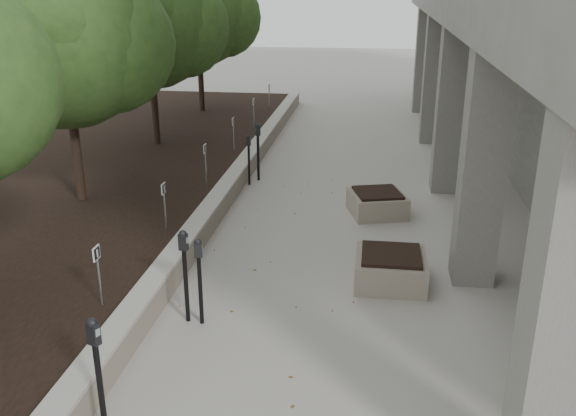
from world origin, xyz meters
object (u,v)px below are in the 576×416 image
Objects in this scene: parking_meter_3 at (186,277)px; planter_front at (390,268)px; crabapple_tree_5 at (199,35)px; parking_meter_1 at (99,379)px; crabapple_tree_3 at (67,75)px; crabapple_tree_4 at (150,50)px; parking_meter_4 at (249,160)px; parking_meter_5 at (258,152)px; planter_back at (377,203)px; parking_meter_2 at (200,282)px.

planter_front is at bearing 37.49° from parking_meter_3.
crabapple_tree_5 is 17.27m from parking_meter_1.
crabapple_tree_5 is at bearing 90.00° from crabapple_tree_3.
crabapple_tree_4 is at bearing -90.00° from crabapple_tree_5.
parking_meter_1 is 1.03× the size of parking_meter_3.
crabapple_tree_3 and crabapple_tree_5 have the same top height.
parking_meter_3 is (3.65, -14.12, -2.36)m from crabapple_tree_5.
parking_meter_4 is (3.25, -2.30, -2.46)m from crabapple_tree_4.
crabapple_tree_3 is at bearing -154.42° from parking_meter_5.
parking_meter_4 is (-0.40, 6.82, -0.10)m from parking_meter_3.
planter_front is at bearing -57.26° from parking_meter_4.
crabapple_tree_5 is 4.69× the size of planter_back.
parking_meter_1 is 9.47m from parking_meter_4.
crabapple_tree_5 is 3.57× the size of parking_meter_5.
planter_front is at bearing -85.79° from planter_back.
parking_meter_3 is 1.32× the size of planter_back.
parking_meter_4 is (3.25, -7.30, -2.46)m from crabapple_tree_5.
crabapple_tree_4 reaches higher than planter_back.
parking_meter_1 is 1.29× the size of planter_front.
parking_meter_1 is 1.03× the size of parking_meter_5.
crabapple_tree_5 is at bearing 123.18° from parking_meter_1.
crabapple_tree_4 is at bearing 142.69° from parking_meter_4.
parking_meter_3 is 1.15× the size of parking_meter_4.
planter_front is at bearing -47.39° from crabapple_tree_4.
crabapple_tree_3 is at bearing -142.31° from parking_meter_4.
crabapple_tree_5 is 11.46m from planter_back.
crabapple_tree_4 is 1.00× the size of crabapple_tree_5.
parking_meter_5 is at bearing 66.96° from parking_meter_4.
crabapple_tree_3 is 7.94m from parking_meter_1.
planter_back is (6.53, -3.98, -2.85)m from crabapple_tree_4.
parking_meter_2 is at bearing -74.66° from crabapple_tree_5.
parking_meter_2 is 7.30m from parking_meter_5.
crabapple_tree_3 is 1.00× the size of crabapple_tree_4.
planter_front is (6.78, -2.37, -2.84)m from crabapple_tree_3.
parking_meter_2 is (3.88, -9.15, -2.41)m from crabapple_tree_4.
crabapple_tree_3 is at bearing -171.14° from planter_back.
parking_meter_2 is at bearing -117.10° from planter_back.
parking_meter_3 is at bearing 156.22° from parking_meter_2.
parking_meter_1 reaches higher than planter_back.
parking_meter_5 is (-0.24, 7.24, -0.00)m from parking_meter_3.
parking_meter_5 is at bearing 100.21° from parking_meter_3.
crabapple_tree_3 reaches higher than parking_meter_4.
crabapple_tree_3 is at bearing 138.58° from parking_meter_1.
crabapple_tree_4 is 3.56× the size of parking_meter_3.
parking_meter_3 reaches higher than parking_meter_4.
crabapple_tree_3 is at bearing 118.59° from parking_meter_2.
crabapple_tree_4 is 4.55m from parking_meter_5.
parking_meter_2 is (3.88, -4.15, -2.41)m from crabapple_tree_3.
planter_front is at bearing -75.45° from parking_meter_5.
parking_meter_1 is at bearing -127.15° from planter_front.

